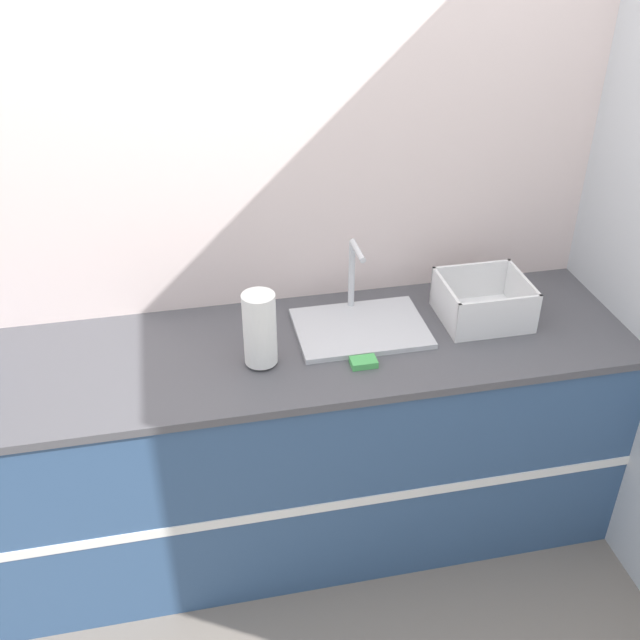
% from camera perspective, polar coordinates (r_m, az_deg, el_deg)
% --- Properties ---
extents(ground_plane, '(12.00, 12.00, 0.00)m').
position_cam_1_polar(ground_plane, '(3.06, -0.98, -19.95)').
color(ground_plane, slate).
extents(wall_back, '(4.91, 0.06, 2.60)m').
position_cam_1_polar(wall_back, '(2.79, -3.99, 8.68)').
color(wall_back, silver).
rests_on(wall_back, ground_plane).
extents(wall_right, '(0.06, 2.67, 2.60)m').
position_cam_1_polar(wall_right, '(2.93, 23.07, 7.26)').
color(wall_right, silver).
rests_on(wall_right, ground_plane).
extents(counter_cabinet, '(2.53, 0.70, 0.91)m').
position_cam_1_polar(counter_cabinet, '(2.95, -2.32, -9.39)').
color(counter_cabinet, '#33517A').
rests_on(counter_cabinet, ground_plane).
extents(sink, '(0.48, 0.34, 0.30)m').
position_cam_1_polar(sink, '(2.75, 3.08, -0.33)').
color(sink, silver).
rests_on(sink, counter_cabinet).
extents(paper_towel_roll, '(0.11, 0.11, 0.27)m').
position_cam_1_polar(paper_towel_roll, '(2.51, -4.61, -0.73)').
color(paper_towel_roll, '#4C4C51').
rests_on(paper_towel_roll, counter_cabinet).
extents(dish_rack, '(0.31, 0.29, 0.16)m').
position_cam_1_polar(dish_rack, '(2.86, 12.30, 1.17)').
color(dish_rack, white).
rests_on(dish_rack, counter_cabinet).
extents(sponge, '(0.09, 0.06, 0.02)m').
position_cam_1_polar(sponge, '(2.57, 3.34, -3.23)').
color(sponge, '#4CB259').
rests_on(sponge, counter_cabinet).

